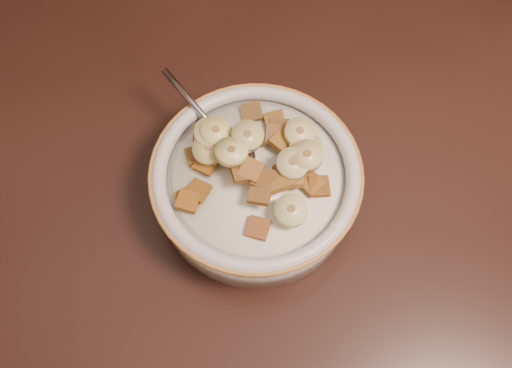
{
  "coord_description": "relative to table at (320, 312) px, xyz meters",
  "views": [
    {
      "loc": [
        -0.07,
        -0.13,
        1.29
      ],
      "look_at": [
        -0.06,
        0.12,
        0.78
      ],
      "focal_mm": 40.0,
      "sensor_mm": 36.0,
      "label": 1
    }
  ],
  "objects": [
    {
      "name": "banana_slice_8",
      "position": [
        -0.1,
        0.16,
        0.09
      ],
      "size": [
        0.03,
        0.03,
        0.01
      ],
      "primitive_type": "cylinder",
      "rotation": [
        -0.09,
        -0.09,
        3.08
      ],
      "color": "#EAD779",
      "rests_on": "milk"
    },
    {
      "name": "cereal_square_5",
      "position": [
        -0.0,
        0.11,
        0.08
      ],
      "size": [
        0.03,
        0.03,
        0.01
      ],
      "primitive_type": "cube",
      "rotation": [
        -0.03,
        0.04,
        2.25
      ],
      "color": "brown",
      "rests_on": "milk"
    },
    {
      "name": "cereal_square_26",
      "position": [
        -0.11,
        0.11,
        0.07
      ],
      "size": [
        0.03,
        0.03,
        0.01
      ],
      "primitive_type": "cube",
      "rotation": [
        -0.18,
        -0.04,
        0.98
      ],
      "color": "brown",
      "rests_on": "milk"
    },
    {
      "name": "cereal_square_10",
      "position": [
        -0.06,
        0.19,
        0.07
      ],
      "size": [
        0.02,
        0.02,
        0.01
      ],
      "primitive_type": "cube",
      "rotation": [
        0.16,
        -0.18,
        0.08
      ],
      "color": "brown",
      "rests_on": "milk"
    },
    {
      "name": "banana_slice_7",
      "position": [
        -0.08,
        0.13,
        0.1
      ],
      "size": [
        0.04,
        0.04,
        0.02
      ],
      "primitive_type": "cylinder",
      "rotation": [
        0.1,
        0.13,
        2.35
      ],
      "color": "#FFEC84",
      "rests_on": "milk"
    },
    {
      "name": "cereal_square_11",
      "position": [
        -0.03,
        0.15,
        0.08
      ],
      "size": [
        0.03,
        0.03,
        0.01
      ],
      "primitive_type": "cube",
      "rotation": [
        0.18,
        0.11,
        0.86
      ],
      "color": "brown",
      "rests_on": "milk"
    },
    {
      "name": "cereal_square_4",
      "position": [
        -0.11,
        0.15,
        0.07
      ],
      "size": [
        0.02,
        0.02,
        0.01
      ],
      "primitive_type": "cube",
      "rotation": [
        0.1,
        0.13,
        1.81
      ],
      "color": "brown",
      "rests_on": "milk"
    },
    {
      "name": "cereal_square_9",
      "position": [
        -0.1,
        0.17,
        0.07
      ],
      "size": [
        0.03,
        0.03,
        0.01
      ],
      "primitive_type": "cube",
      "rotation": [
        -0.06,
        -0.06,
        1.26
      ],
      "color": "brown",
      "rests_on": "milk"
    },
    {
      "name": "banana_slice_6",
      "position": [
        -0.02,
        0.12,
        0.09
      ],
      "size": [
        0.04,
        0.04,
        0.01
      ],
      "primitive_type": "cylinder",
      "rotation": [
        0.09,
        0.02,
        0.23
      ],
      "color": "#D7C081",
      "rests_on": "milk"
    },
    {
      "name": "cereal_square_3",
      "position": [
        -0.12,
        0.1,
        0.07
      ],
      "size": [
        0.03,
        0.03,
        0.01
      ],
      "primitive_type": "cube",
      "rotation": [
        -0.21,
        -0.15,
        0.43
      ],
      "color": "brown",
      "rests_on": "milk"
    },
    {
      "name": "banana_slice_2",
      "position": [
        -0.09,
        0.16,
        0.09
      ],
      "size": [
        0.04,
        0.04,
        0.02
      ],
      "primitive_type": "cylinder",
      "rotation": [
        0.12,
        0.1,
        0.86
      ],
      "color": "#FFEF7B",
      "rests_on": "milk"
    },
    {
      "name": "banana_slice_5",
      "position": [
        -0.01,
        0.13,
        0.09
      ],
      "size": [
        0.04,
        0.04,
        0.01
      ],
      "primitive_type": "cylinder",
      "rotation": [
        -0.04,
        0.04,
        2.25
      ],
      "color": "#D5C383",
      "rests_on": "milk"
    },
    {
      "name": "cereal_square_2",
      "position": [
        -0.06,
        0.12,
        0.09
      ],
      "size": [
        0.03,
        0.03,
        0.01
      ],
      "primitive_type": "cube",
      "rotation": [
        -0.19,
        0.0,
        2.64
      ],
      "color": "brown",
      "rests_on": "milk"
    },
    {
      "name": "cereal_square_0",
      "position": [
        0.0,
        0.1,
        0.08
      ],
      "size": [
        0.02,
        0.02,
        0.01
      ],
      "primitive_type": "cube",
      "rotation": [
        0.14,
        -0.12,
        1.6
      ],
      "color": "brown",
      "rests_on": "milk"
    },
    {
      "name": "cereal_square_23",
      "position": [
        -0.03,
        0.11,
        0.09
      ],
      "size": [
        0.03,
        0.03,
        0.01
      ],
      "primitive_type": "cube",
      "rotation": [
        0.03,
        0.05,
        0.42
      ],
      "color": "brown",
      "rests_on": "milk"
    },
    {
      "name": "cereal_square_22",
      "position": [
        -0.05,
        0.09,
        0.09
      ],
      "size": [
        0.03,
        0.03,
        0.01
      ],
      "primitive_type": "cube",
      "rotation": [
        -0.18,
        0.03,
        1.25
      ],
      "color": "brown",
      "rests_on": "milk"
    },
    {
      "name": "cereal_square_18",
      "position": [
        -0.06,
        0.15,
        0.08
      ],
      "size": [
        0.03,
        0.03,
        0.01
      ],
      "primitive_type": "cube",
      "rotation": [
        0.23,
        -0.16,
        0.45
      ],
      "color": "brown",
      "rests_on": "milk"
    },
    {
      "name": "cereal_square_1",
      "position": [
        -0.11,
        0.17,
        0.08
      ],
      "size": [
        0.02,
        0.02,
        0.01
      ],
      "primitive_type": "cube",
      "rotation": [
        0.12,
        0.09,
        3.11
      ],
      "color": "#975C23",
      "rests_on": "milk"
    },
    {
      "name": "milk",
      "position": [
        -0.06,
        0.12,
        0.07
      ],
      "size": [
        0.16,
        0.16,
        0.0
      ],
      "primitive_type": "cylinder",
      "color": "white",
      "rests_on": "cereal_bowl"
    },
    {
      "name": "cereal_square_24",
      "position": [
        -0.08,
        0.13,
        0.09
      ],
      "size": [
        0.03,
        0.03,
        0.01
      ],
      "primitive_type": "cube",
      "rotation": [
        0.11,
        0.15,
        2.26
      ],
      "color": "brown",
      "rests_on": "milk"
    },
    {
      "name": "chair",
      "position": [
        -0.04,
        0.58,
        -0.25
      ],
      "size": [
        0.52,
        0.52,
        0.95
      ],
      "primitive_type": "cube",
      "rotation": [
        0.0,
        0.0,
        0.28
      ],
      "color": "black",
      "rests_on": "floor"
    },
    {
      "name": "banana_slice_1",
      "position": [
        -0.06,
        0.15,
        0.1
      ],
      "size": [
        0.04,
        0.04,
        0.01
      ],
      "primitive_type": "cylinder",
      "rotation": [
        0.08,
        0.05,
        0.62
      ],
      "color": "#DFCB74",
      "rests_on": "milk"
    },
    {
      "name": "cereal_square_25",
      "position": [
        -0.06,
        0.16,
        0.08
      ],
      "size": [
        0.02,
        0.02,
        0.01
      ],
      "primitive_type": "cube",
      "rotation": [
        -0.03,
        0.17,
        0.11
      ],
      "color": "brown",
      "rests_on": "milk"
    },
    {
      "name": "cereal_square_14",
      "position": [
        -0.08,
        0.13,
        0.09
      ],
      "size": [
        0.03,
        0.03,
        0.01
      ],
      "primitive_type": "cube",
      "rotation": [
        -0.15,
        -0.16,
        0.51
      ],
      "color": "#985E2F",
      "rests_on": "milk"
    },
    {
      "name": "table",
      "position": [
        0.0,
        0.0,
        0.0
      ],
      "size": [
        1.4,
        0.9,
        0.04
      ],
      "primitive_type": "cube",
      "rotation": [
        0.0,
        0.0,
        -0.0
      ],
      "color": "black",
      "rests_on": "floor"
    },
    {
      "name": "cereal_square_15",
      "position": [
        -0.09,
        0.15,
        0.08
      ],
      "size": [
        0.03,
        0.03,
        0.01
      ],
      "primitive_type": "cube",
      "rotation": [
        0.08,
        0.07,
        0.81
      ],
      "color": "brown",
      "rests_on": "milk"
    },
    {
      "name": "spoon",
      "position": [
        -0.07,
        0.15,
        0.07
      ],
      "size": [
        0.06,
        0.06,
        0.01
      ],
      "primitive_type": "ellipsoid",
      "rotation": [
        0.0,
        0.0,
        3.79
      ],
      "color": "#9EA0A9",
      "rests_on": "cereal_bowl"
    },
    {
      "name": "cereal_square_19",
      "position": [
        -0.07,
        0.11,
        0.09
      ],
      "size": [
        0.02,
        0.02,
        0.01
      ],
      "primitive_type": "cube",
      "rotation": [
        -0.08,
        0.17,
        0.17
      ],
      "color": "brown",
      "rests_on": "milk"
    },
    {
      "name": "cereal_square_21",
      "position": [
        -0.05,
        0.11,
        0.09
      ],
      "size": [
        0.03,
        0.03,
        0.01
      ],
      "primitive_type": "cube",
      "rotation": [
        -0.18,
        -0.16,
        2.64
      ],
      "color": "brown",
      "rests_on": "milk"
    },
    {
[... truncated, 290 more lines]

